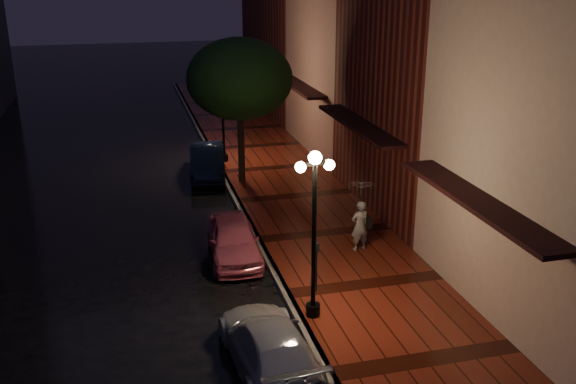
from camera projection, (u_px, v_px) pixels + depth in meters
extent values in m
plane|color=black|center=(258.00, 244.00, 20.76)|extent=(120.00, 120.00, 0.00)
cube|color=#49170D|center=(325.00, 235.00, 21.27)|extent=(4.50, 60.00, 0.15)
cube|color=#595451|center=(258.00, 242.00, 20.74)|extent=(0.25, 60.00, 0.15)
cube|color=#511914|center=(440.00, 57.00, 22.41)|extent=(5.00, 8.00, 11.00)
cube|color=#8C5951|center=(358.00, 56.00, 30.04)|extent=(5.00, 8.00, 9.00)
cube|color=#511914|center=(301.00, 27.00, 39.00)|extent=(5.00, 12.00, 10.00)
cylinder|color=black|center=(314.00, 243.00, 15.56)|extent=(0.12, 0.12, 4.00)
cylinder|color=black|center=(313.00, 310.00, 16.18)|extent=(0.36, 0.36, 0.30)
cube|color=black|center=(315.00, 164.00, 14.90)|extent=(0.70, 0.08, 0.08)
sphere|color=#F5CA93|center=(315.00, 158.00, 14.85)|extent=(0.32, 0.32, 0.32)
sphere|color=#F5CA93|center=(301.00, 167.00, 14.83)|extent=(0.26, 0.26, 0.26)
sphere|color=#F5CA93|center=(329.00, 165.00, 15.00)|extent=(0.26, 0.26, 0.26)
cylinder|color=black|center=(223.00, 118.00, 28.34)|extent=(0.12, 0.12, 4.00)
cylinder|color=black|center=(224.00, 158.00, 28.96)|extent=(0.36, 0.36, 0.30)
cube|color=black|center=(221.00, 72.00, 27.67)|extent=(0.70, 0.08, 0.08)
sphere|color=#F5CA93|center=(221.00, 69.00, 27.62)|extent=(0.32, 0.32, 0.32)
sphere|color=#F5CA93|center=(213.00, 74.00, 27.61)|extent=(0.26, 0.26, 0.26)
sphere|color=#F5CA93|center=(229.00, 73.00, 27.77)|extent=(0.26, 0.26, 0.26)
cylinder|color=black|center=(241.00, 143.00, 25.79)|extent=(0.28, 0.28, 3.20)
ellipsoid|color=black|center=(240.00, 79.00, 24.93)|extent=(4.16, 4.16, 3.20)
sphere|color=black|center=(254.00, 91.00, 25.84)|extent=(1.80, 1.80, 1.80)
sphere|color=black|center=(228.00, 96.00, 24.31)|extent=(1.80, 1.80, 1.80)
imported|color=#C14F66|center=(233.00, 239.00, 19.53)|extent=(1.69, 3.76, 1.25)
imported|color=black|center=(207.00, 161.00, 27.29)|extent=(1.90, 4.17, 1.33)
imported|color=#AEADB5|center=(269.00, 345.00, 14.15)|extent=(1.92, 4.20, 1.19)
imported|color=silver|center=(360.00, 226.00, 19.71)|extent=(0.63, 0.46, 1.60)
imported|color=silver|center=(361.00, 195.00, 19.37)|extent=(0.93, 0.95, 0.85)
cylinder|color=black|center=(360.00, 214.00, 19.58)|extent=(0.02, 0.02, 1.28)
cube|color=black|center=(369.00, 222.00, 19.69)|extent=(0.13, 0.30, 0.32)
cylinder|color=black|center=(316.00, 271.00, 17.27)|extent=(0.06, 0.06, 1.17)
cube|color=black|center=(317.00, 247.00, 17.04)|extent=(0.15, 0.13, 0.23)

